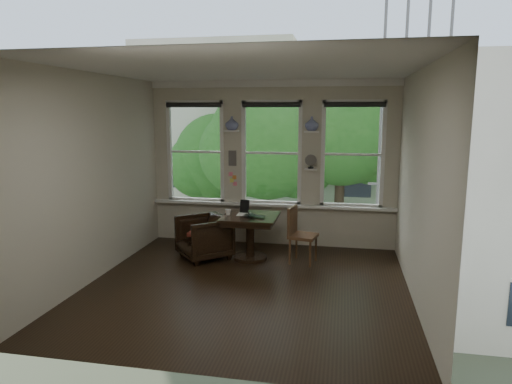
% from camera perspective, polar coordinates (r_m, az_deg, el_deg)
% --- Properties ---
extents(ground, '(4.50, 4.50, 0.00)m').
position_cam_1_polar(ground, '(6.61, -1.20, -11.72)').
color(ground, black).
rests_on(ground, ground).
extents(ceiling, '(4.50, 4.50, 0.00)m').
position_cam_1_polar(ceiling, '(6.17, -1.31, 15.16)').
color(ceiling, silver).
rests_on(ceiling, ground).
extents(wall_back, '(4.50, 0.00, 4.50)m').
position_cam_1_polar(wall_back, '(8.41, 1.99, 3.53)').
color(wall_back, beige).
rests_on(wall_back, ground).
extents(wall_front, '(4.50, 0.00, 4.50)m').
position_cam_1_polar(wall_front, '(4.08, -7.94, -3.48)').
color(wall_front, beige).
rests_on(wall_front, ground).
extents(wall_left, '(0.00, 4.50, 4.50)m').
position_cam_1_polar(wall_left, '(7.04, -19.48, 1.70)').
color(wall_left, beige).
rests_on(wall_left, ground).
extents(wall_right, '(0.00, 4.50, 4.50)m').
position_cam_1_polar(wall_right, '(6.15, 19.70, 0.57)').
color(wall_right, beige).
rests_on(wall_right, ground).
extents(window_left, '(1.10, 0.12, 1.90)m').
position_cam_1_polar(window_left, '(8.73, -7.48, 5.01)').
color(window_left, white).
rests_on(window_left, ground).
extents(window_center, '(1.10, 0.12, 1.90)m').
position_cam_1_polar(window_center, '(8.39, 2.00, 4.89)').
color(window_center, white).
rests_on(window_center, ground).
extents(window_right, '(1.10, 0.12, 1.90)m').
position_cam_1_polar(window_right, '(8.29, 11.98, 4.62)').
color(window_right, white).
rests_on(window_right, ground).
extents(shelf_left, '(0.26, 0.16, 0.03)m').
position_cam_1_polar(shelf_left, '(8.41, -3.03, 7.63)').
color(shelf_left, white).
rests_on(shelf_left, ground).
extents(shelf_right, '(0.26, 0.16, 0.03)m').
position_cam_1_polar(shelf_right, '(8.18, 6.97, 7.50)').
color(shelf_right, white).
rests_on(shelf_right, ground).
extents(intercom, '(0.14, 0.06, 0.28)m').
position_cam_1_polar(intercom, '(8.47, -2.95, 4.26)').
color(intercom, '#59544F').
rests_on(intercom, ground).
extents(sticky_notes, '(0.16, 0.01, 0.24)m').
position_cam_1_polar(sticky_notes, '(8.52, -2.92, 1.92)').
color(sticky_notes, pink).
rests_on(sticky_notes, ground).
extents(desk_fan, '(0.20, 0.20, 0.24)m').
position_cam_1_polar(desk_fan, '(8.20, 6.88, 3.52)').
color(desk_fan, '#59544F').
rests_on(desk_fan, ground).
extents(vase_left, '(0.24, 0.24, 0.25)m').
position_cam_1_polar(vase_left, '(8.40, -3.03, 8.58)').
color(vase_left, silver).
rests_on(vase_left, shelf_left).
extents(vase_right, '(0.24, 0.24, 0.25)m').
position_cam_1_polar(vase_right, '(8.17, 6.99, 8.48)').
color(vase_right, silver).
rests_on(vase_right, shelf_right).
extents(table, '(0.90, 0.90, 0.75)m').
position_cam_1_polar(table, '(7.65, -0.73, -5.70)').
color(table, black).
rests_on(table, ground).
extents(armchair_left, '(1.11, 1.10, 0.72)m').
position_cam_1_polar(armchair_left, '(7.76, -6.51, -5.64)').
color(armchair_left, black).
rests_on(armchair_left, ground).
extents(cushion_red, '(0.45, 0.45, 0.06)m').
position_cam_1_polar(cushion_red, '(7.74, -6.52, -5.01)').
color(cushion_red, maroon).
rests_on(cushion_red, armchair_left).
extents(side_chair_right, '(0.50, 0.50, 0.92)m').
position_cam_1_polar(side_chair_right, '(7.49, 5.93, -5.43)').
color(side_chair_right, '#4B351B').
rests_on(side_chair_right, ground).
extents(laptop, '(0.42, 0.33, 0.03)m').
position_cam_1_polar(laptop, '(7.39, -0.41, -3.14)').
color(laptop, black).
rests_on(laptop, table).
extents(mug, '(0.13, 0.13, 0.09)m').
position_cam_1_polar(mug, '(7.61, -3.50, -2.53)').
color(mug, white).
rests_on(mug, table).
extents(drinking_glass, '(0.14, 0.14, 0.09)m').
position_cam_1_polar(drinking_glass, '(7.36, -0.59, -2.96)').
color(drinking_glass, white).
rests_on(drinking_glass, table).
extents(tablet, '(0.17, 0.10, 0.22)m').
position_cam_1_polar(tablet, '(7.76, -1.44, -1.79)').
color(tablet, black).
rests_on(tablet, table).
extents(papers, '(0.23, 0.31, 0.00)m').
position_cam_1_polar(papers, '(7.67, -1.49, -2.76)').
color(papers, silver).
rests_on(papers, table).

